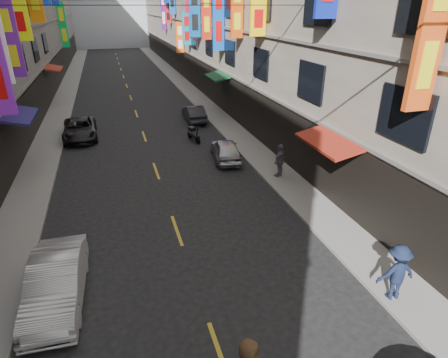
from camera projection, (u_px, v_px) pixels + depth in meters
sidewalk_left at (63, 101)px, 33.75m from camera, size 2.00×90.00×0.12m
sidewalk_right at (193, 93)px, 36.92m from camera, size 2.00×90.00×0.12m
street_awnings at (123, 108)px, 19.89m from camera, size 13.99×35.20×0.41m
lane_markings at (133, 105)px, 32.76m from camera, size 0.12×80.20×0.01m
scooter_far_right at (193, 134)px, 23.94m from camera, size 0.63×1.79×1.14m
car_left_mid at (56, 283)px, 10.81m from camera, size 1.60×4.13×1.34m
car_left_far at (80, 129)px, 24.35m from camera, size 2.19×4.51×1.24m
car_right_mid at (226, 149)px, 20.97m from camera, size 1.88×3.67×1.20m
car_right_far at (194, 113)px, 27.95m from camera, size 1.36×3.67×1.20m
pedestrian_rnear at (397, 272)px, 10.71m from camera, size 1.20×0.70×1.77m
pedestrian_rfar at (280, 160)px, 18.52m from camera, size 1.14×1.03×1.69m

